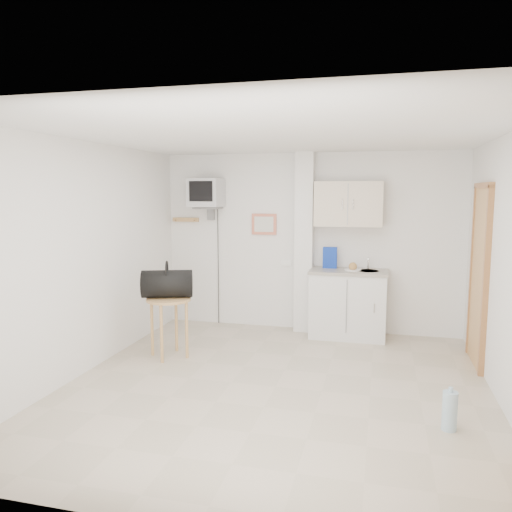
% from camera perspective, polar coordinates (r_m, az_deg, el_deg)
% --- Properties ---
extents(ground, '(4.50, 4.50, 0.00)m').
position_cam_1_polar(ground, '(5.22, 2.24, -14.70)').
color(ground, '#B7A791').
rests_on(ground, ground).
extents(room_envelope, '(4.24, 4.54, 2.55)m').
position_cam_1_polar(room_envelope, '(4.90, 5.30, 2.39)').
color(room_envelope, white).
rests_on(room_envelope, ground).
extents(kitchenette, '(1.03, 0.58, 2.10)m').
position_cam_1_polar(kitchenette, '(6.85, 10.49, -2.50)').
color(kitchenette, silver).
rests_on(kitchenette, ground).
extents(crt_television, '(0.44, 0.45, 2.15)m').
position_cam_1_polar(crt_television, '(7.19, -5.71, 7.10)').
color(crt_television, slate).
rests_on(crt_television, ground).
extents(round_table, '(0.52, 0.52, 0.71)m').
position_cam_1_polar(round_table, '(6.02, -9.94, -5.91)').
color(round_table, '#B27E4C').
rests_on(round_table, ground).
extents(duffel_bag, '(0.67, 0.51, 0.44)m').
position_cam_1_polar(duffel_bag, '(6.02, -10.12, -3.11)').
color(duffel_bag, black).
rests_on(duffel_bag, round_table).
extents(water_bottle, '(0.12, 0.12, 0.37)m').
position_cam_1_polar(water_bottle, '(4.59, 21.26, -16.16)').
color(water_bottle, '#99B9CB').
rests_on(water_bottle, ground).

